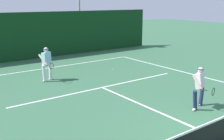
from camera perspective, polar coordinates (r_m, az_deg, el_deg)
name	(u,v)px	position (r m, az deg, el deg)	size (l,w,h in m)	color
court_line_baseline_far	(55,67)	(17.08, -11.59, 0.61)	(10.61, 0.10, 0.01)	white
court_line_service	(102,87)	(12.81, -2.04, -3.60)	(8.65, 0.10, 0.01)	white
court_line_centre	(152,109)	(10.43, 8.13, -7.93)	(0.10, 6.40, 0.01)	white
player_near	(200,86)	(10.65, 17.55, -3.16)	(0.95, 0.91, 1.56)	#1E234C
player_far	(47,63)	(14.02, -13.27, 1.50)	(0.72, 0.93, 1.69)	silver
tennis_ball	(113,70)	(15.96, 0.25, 0.07)	(0.07, 0.07, 0.07)	#D1E033
back_fence_windscreen	(34,36)	(19.68, -15.69, 6.80)	(19.64, 0.12, 3.17)	#0E3617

